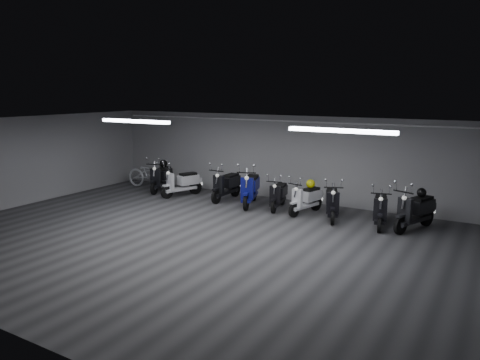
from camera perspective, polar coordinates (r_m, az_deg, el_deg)
The scene contains 21 objects.
floor at distance 11.27m, azimuth -4.61°, elevation -7.62°, with size 14.00×10.00×0.01m, color #333335.
ceiling at distance 10.70m, azimuth -4.84°, elevation 6.78°, with size 14.00×10.00×0.01m, color gray.
back_wall at distance 15.19m, azimuth 6.27°, elevation 2.70°, with size 14.00×0.01×2.80m, color gray.
front_wall at distance 7.54m, azimuth -27.47°, elevation -7.20°, with size 14.00×0.01×2.80m, color gray.
left_wall at distance 15.96m, azimuth -25.72°, elevation 2.06°, with size 0.01×10.00×2.80m, color gray.
fluor_strip_left at distance 13.39m, azimuth -12.91°, elevation 7.13°, with size 2.40×0.18×0.08m, color white.
fluor_strip_right at distance 10.24m, azimuth 12.44°, elevation 6.00°, with size 2.40×0.18×0.08m, color white.
conduit at distance 14.99m, azimuth 6.23°, elevation 7.28°, with size 0.05×0.05×13.60m, color white.
scooter_0 at distance 16.80m, azimuth -9.82°, elevation 0.86°, with size 0.59×1.78×1.32m, color black, non-canonical shape.
scooter_2 at distance 15.85m, azimuth -7.32°, elevation 0.22°, with size 0.57×1.71×1.27m, color silver, non-canonical shape.
scooter_3 at distance 15.18m, azimuth -1.75°, elevation -0.04°, with size 0.60×1.80×1.34m, color black, non-canonical shape.
scooter_4 at distance 14.47m, azimuth 1.27°, elevation -0.38°, with size 0.65×1.94×1.44m, color navy, non-canonical shape.
scooter_5 at distance 14.10m, azimuth 4.79°, elevation -1.28°, with size 0.53×1.59×1.18m, color black, non-canonical shape.
scooter_6 at distance 13.64m, azimuth 8.17°, elevation -1.74°, with size 0.54×1.61×1.20m, color white, non-canonical shape.
scooter_7 at distance 13.19m, azimuth 11.40°, elevation -2.09°, with size 0.58×1.73×1.29m, color black, non-canonical shape.
scooter_8 at distance 12.80m, azimuth 17.08°, elevation -2.81°, with size 0.57×1.70×1.27m, color black, non-canonical shape.
scooter_9 at distance 12.75m, azimuth 20.95°, elevation -2.87°, with size 0.61×1.84×1.37m, color black, non-canonical shape.
bicycle at distance 17.43m, azimuth -11.06°, elevation 1.14°, with size 0.71×2.00×1.29m, color silver.
helmet_0 at distance 16.97m, azimuth -9.50°, elevation 2.01°, with size 0.29×0.29×0.29m, color black.
helmet_1 at distance 13.76m, azimuth 8.77°, elevation -0.47°, with size 0.27×0.27×0.27m, color #C1BF0B.
helmet_2 at distance 12.90m, azimuth 21.64°, elevation -1.45°, with size 0.25×0.25×0.25m, color black.
Camera 1 is at (6.20, -8.69, 3.61)m, focal length 34.34 mm.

